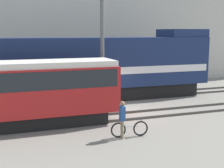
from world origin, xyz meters
name	(u,v)px	position (x,y,z in m)	size (l,w,h in m)	color
ground_plane	(120,110)	(0.00, 0.00, 0.00)	(120.00, 120.00, 0.00)	gray
track_near	(131,115)	(0.00, -1.66, 0.07)	(60.00, 1.51, 0.14)	#47423D
track_far	(103,98)	(0.00, 3.53, 0.07)	(60.00, 1.51, 0.14)	#47423D
building_backdrop	(74,15)	(0.00, 12.79, 6.48)	(47.36, 6.00, 12.97)	beige
freight_locomotive	(80,68)	(-1.70, 3.53, 2.35)	(19.54, 3.04, 5.05)	black
streetcar	(20,90)	(-6.07, -1.66, 1.93)	(9.93, 2.54, 3.37)	black
bicycle	(130,129)	(-1.40, -4.86, 0.36)	(1.79, 0.44, 0.78)	black
person	(122,116)	(-1.81, -4.96, 1.07)	(0.26, 0.38, 1.75)	#8C7A5B
utility_pole_left	(102,44)	(-0.87, 0.94, 4.07)	(0.25, 0.25, 8.14)	#595959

